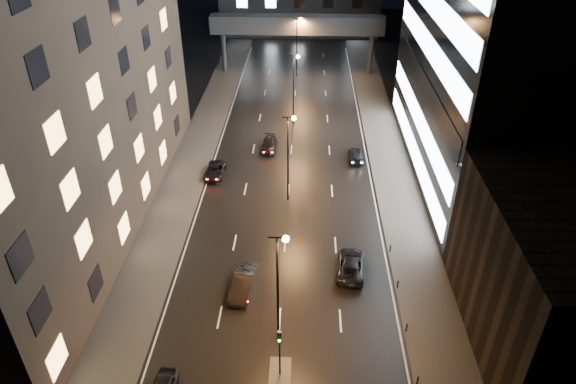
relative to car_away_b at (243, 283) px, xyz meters
name	(u,v)px	position (x,y,z in m)	size (l,w,h in m)	color
ground	(291,149)	(3.36, 26.74, -0.82)	(160.00, 160.00, 0.00)	black
sidewalk_left	(190,166)	(-9.14, 21.74, -0.74)	(5.00, 110.00, 0.15)	#383533
sidewalk_right	(392,170)	(15.86, 21.74, -0.74)	(5.00, 110.00, 0.15)	#383533
building_left	(25,25)	(-19.14, 10.74, 19.18)	(15.00, 48.00, 40.00)	#2D2319
building_right_low	(550,279)	(23.36, -4.26, 5.18)	(10.00, 18.00, 12.00)	black
skybridge	(297,25)	(3.36, 56.74, 7.52)	(30.00, 3.00, 10.00)	#333335
traffic_signal_near	(280,346)	(3.66, -8.77, 2.27)	(0.28, 0.34, 4.40)	black
bollard_row	(412,353)	(13.56, -6.76, -0.37)	(0.12, 25.12, 0.90)	black
streetlight_near	(280,276)	(3.52, -5.26, 5.68)	(1.45, 0.50, 10.15)	black
streetlight_mid_a	(290,148)	(3.52, 14.74, 5.68)	(1.45, 0.50, 10.15)	black
streetlight_mid_b	(295,81)	(3.52, 34.74, 5.68)	(1.45, 0.50, 10.15)	black
streetlight_far	(298,39)	(3.52, 54.74, 5.68)	(1.45, 0.50, 10.15)	black
car_away_b	(243,283)	(0.00, 0.00, 0.00)	(1.73, 4.97, 1.64)	black
car_away_c	(215,171)	(-5.64, 19.68, -0.17)	(2.15, 4.66, 1.29)	black
car_away_d	(269,145)	(0.44, 26.57, -0.15)	(1.88, 4.63, 1.34)	black
car_toward_a	(351,265)	(9.55, 2.88, -0.08)	(2.46, 5.34, 1.48)	black
car_toward_b	(356,155)	(11.62, 24.30, -0.18)	(1.78, 4.39, 1.27)	black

